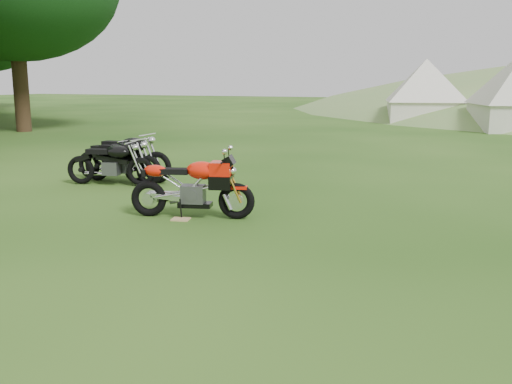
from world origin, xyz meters
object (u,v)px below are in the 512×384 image
at_px(vintage_moto_b, 110,162).
at_px(tent_left, 425,92).
at_px(sport_motorcycle, 192,182).
at_px(plywood_board, 181,219).
at_px(vintage_moto_a, 127,156).
at_px(vintage_moto_c, 122,159).
at_px(vintage_moto_d, 111,159).

bearing_deg(vintage_moto_b, tent_left, 67.96).
xyz_separation_m(sport_motorcycle, plywood_board, (-0.08, -0.20, -0.50)).
bearing_deg(vintage_moto_a, sport_motorcycle, -40.18).
bearing_deg(vintage_moto_a, vintage_moto_c, -77.32).
bearing_deg(tent_left, plywood_board, -105.21).
distance_m(vintage_moto_c, vintage_moto_d, 0.40).
bearing_deg(vintage_moto_c, sport_motorcycle, -32.25).
bearing_deg(vintage_moto_a, tent_left, 78.68).
xyz_separation_m(sport_motorcycle, vintage_moto_d, (-2.96, 2.05, -0.08)).
bearing_deg(vintage_moto_c, vintage_moto_d, 160.66).
bearing_deg(vintage_moto_d, sport_motorcycle, -29.36).
bearing_deg(vintage_moto_a, vintage_moto_d, -167.06).
distance_m(plywood_board, vintage_moto_d, 3.68).
height_order(plywood_board, vintage_moto_d, vintage_moto_d).
bearing_deg(vintage_moto_d, vintage_moto_b, -49.66).
relative_size(sport_motorcycle, vintage_moto_a, 0.90).
bearing_deg(plywood_board, vintage_moto_c, 140.25).
xyz_separation_m(plywood_board, vintage_moto_c, (-2.51, 2.09, 0.45)).
height_order(sport_motorcycle, vintage_moto_c, sport_motorcycle).
bearing_deg(vintage_moto_d, vintage_moto_c, -17.88).
relative_size(plywood_board, vintage_moto_c, 0.14).
height_order(vintage_moto_d, tent_left, tent_left).
relative_size(sport_motorcycle, vintage_moto_d, 1.03).
xyz_separation_m(vintage_moto_b, tent_left, (3.26, 19.09, 0.96)).
xyz_separation_m(sport_motorcycle, tent_left, (0.60, 20.72, 0.89)).
bearing_deg(vintage_moto_c, vintage_moto_b, -101.94).
relative_size(vintage_moto_a, tent_left, 0.59).
distance_m(plywood_board, tent_left, 20.98).
bearing_deg(sport_motorcycle, plywood_board, -126.87).
relative_size(vintage_moto_b, vintage_moto_c, 0.95).
bearing_deg(vintage_moto_c, tent_left, 84.27).
bearing_deg(sport_motorcycle, tent_left, 72.66).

